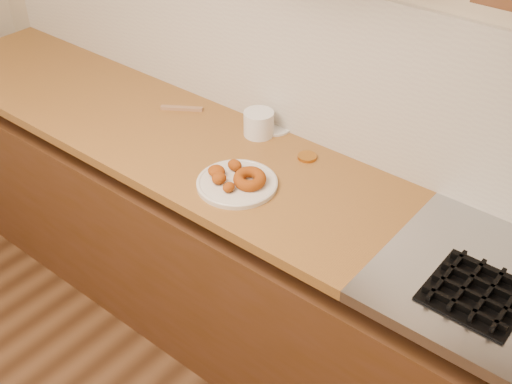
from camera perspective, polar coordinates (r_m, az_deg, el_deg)
wall_back at (r=2.25m, az=6.28°, el=14.32°), size 4.00×0.02×2.70m
base_cabinet at (r=2.57m, az=0.98°, el=-8.04°), size 3.60×0.60×0.77m
butcher_block at (r=2.64m, az=-10.13°, el=6.08°), size 2.30×0.62×0.04m
backsplash at (r=2.30m, az=5.86°, el=10.78°), size 3.60×0.02×0.60m
donut_plate at (r=2.20m, az=-1.70°, el=0.76°), size 0.28×0.28×0.02m
ring_donut at (r=2.17m, az=-0.59°, el=1.19°), size 0.16×0.16×0.05m
fried_dough_chunks at (r=2.20m, az=-2.91°, el=1.64°), size 0.14×0.15×0.04m
plastic_tub at (r=2.46m, az=0.25°, el=6.12°), size 0.13×0.13×0.10m
tub_lid at (r=2.53m, az=1.58°, el=5.85°), size 0.16×0.16×0.01m
brass_jar_lid at (r=2.35m, az=4.57°, el=3.13°), size 0.09×0.09×0.01m
wooden_utensil at (r=2.66m, az=-6.62°, el=7.40°), size 0.16×0.11×0.01m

